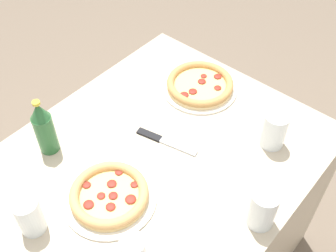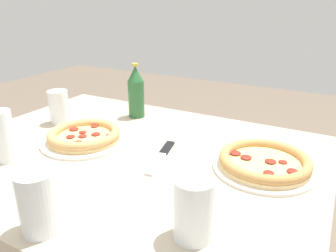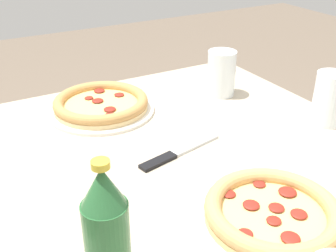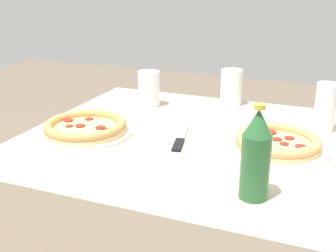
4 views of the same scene
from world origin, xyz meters
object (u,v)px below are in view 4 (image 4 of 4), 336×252
Objects in this scene: knife at (181,138)px; pizza_salami at (85,128)px; pizza_veggie at (278,143)px; glass_lemonade at (149,90)px; beer_bottle at (256,155)px; glass_iced_tea at (231,89)px; glass_cola at (325,110)px.

pizza_salami is at bearing 13.29° from knife.
pizza_veggie is 0.56m from glass_lemonade.
beer_bottle is at bearing 134.98° from knife.
glass_cola is at bearing 153.26° from glass_iced_tea.
glass_cola is (-0.11, -0.21, 0.05)m from pizza_veggie.
glass_iced_tea is 0.62× the size of beer_bottle.
glass_lemonade is 0.58× the size of knife.
glass_lemonade is 0.30m from glass_iced_tea.
beer_bottle reaches higher than pizza_veggie.
knife is at bearing 129.43° from glass_lemonade.
glass_cola is 0.71× the size of beer_bottle.
glass_cola is (-0.67, -0.30, 0.05)m from pizza_salami.
glass_iced_tea is 0.70m from beer_bottle.
pizza_veggie is 0.24m from glass_cola.
glass_cola is at bearing 176.18° from glass_lemonade.
pizza_veggie is at bearing 62.82° from glass_cola.
glass_lemonade is 0.73m from beer_bottle.
beer_bottle reaches higher than knife.
pizza_veggie is 0.30m from beer_bottle.
glass_iced_tea reaches higher than pizza_salami.
pizza_salami is 0.74m from glass_cola.
knife is (0.28, 0.02, -0.02)m from pizza_veggie.
glass_lemonade reaches higher than pizza_veggie.
glass_cola is 1.17× the size of glass_lemonade.
glass_cola is 0.45m from knife.
glass_cola is 1.15× the size of glass_iced_tea.
knife is at bearing 82.97° from glass_iced_tea.
glass_lemonade is at bearing -47.73° from beer_bottle.
glass_iced_tea reaches higher than knife.
glass_cola reaches higher than glass_lemonade.
knife is (0.05, 0.40, -0.05)m from glass_iced_tea.
glass_cola is at bearing -155.67° from pizza_salami.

